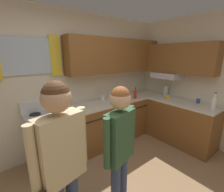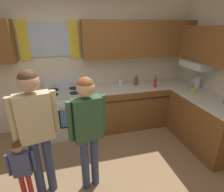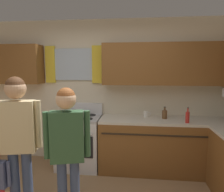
{
  "view_description": "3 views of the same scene",
  "coord_description": "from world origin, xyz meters",
  "px_view_note": "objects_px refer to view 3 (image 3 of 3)",
  "views": [
    {
      "loc": [
        -1.05,
        -0.92,
        1.83
      ],
      "look_at": [
        0.28,
        0.75,
        1.26
      ],
      "focal_mm": 24.97,
      "sensor_mm": 36.0,
      "label": 1
    },
    {
      "loc": [
        -0.3,
        -1.73,
        2.07
      ],
      "look_at": [
        0.29,
        0.54,
        1.13
      ],
      "focal_mm": 28.62,
      "sensor_mm": 36.0,
      "label": 2
    },
    {
      "loc": [
        0.6,
        -1.88,
        1.74
      ],
      "look_at": [
        0.29,
        0.78,
        1.38
      ],
      "focal_mm": 33.19,
      "sensor_mm": 36.0,
      "label": 3
    }
  ],
  "objects_px": {
    "adult_in_plaid": "(67,142)",
    "mug_ceramic_white": "(146,114)",
    "bottle_sauce_red": "(187,117)",
    "stove_oven": "(80,141)",
    "adult_holding_child": "(18,132)",
    "bottle_squat_brown": "(165,114)"
  },
  "relations": [
    {
      "from": "adult_in_plaid",
      "to": "mug_ceramic_white",
      "type": "bearing_deg",
      "value": 60.08
    },
    {
      "from": "stove_oven",
      "to": "bottle_squat_brown",
      "type": "distance_m",
      "value": 1.55
    },
    {
      "from": "adult_holding_child",
      "to": "bottle_sauce_red",
      "type": "bearing_deg",
      "value": 28.93
    },
    {
      "from": "adult_holding_child",
      "to": "adult_in_plaid",
      "type": "relative_size",
      "value": 1.07
    },
    {
      "from": "stove_oven",
      "to": "adult_holding_child",
      "type": "distance_m",
      "value": 1.5
    },
    {
      "from": "bottle_sauce_red",
      "to": "mug_ceramic_white",
      "type": "height_order",
      "value": "bottle_sauce_red"
    },
    {
      "from": "bottle_sauce_red",
      "to": "mug_ceramic_white",
      "type": "xyz_separation_m",
      "value": [
        -0.62,
        0.34,
        -0.05
      ]
    },
    {
      "from": "stove_oven",
      "to": "adult_in_plaid",
      "type": "bearing_deg",
      "value": -79.25
    },
    {
      "from": "stove_oven",
      "to": "bottle_squat_brown",
      "type": "height_order",
      "value": "bottle_squat_brown"
    },
    {
      "from": "bottle_squat_brown",
      "to": "bottle_sauce_red",
      "type": "height_order",
      "value": "bottle_sauce_red"
    },
    {
      "from": "bottle_sauce_red",
      "to": "adult_holding_child",
      "type": "xyz_separation_m",
      "value": [
        -2.08,
        -1.15,
        0.05
      ]
    },
    {
      "from": "stove_oven",
      "to": "mug_ceramic_white",
      "type": "height_order",
      "value": "stove_oven"
    },
    {
      "from": "bottle_squat_brown",
      "to": "adult_in_plaid",
      "type": "distance_m",
      "value": 1.87
    },
    {
      "from": "stove_oven",
      "to": "adult_in_plaid",
      "type": "distance_m",
      "value": 1.52
    },
    {
      "from": "stove_oven",
      "to": "adult_holding_child",
      "type": "relative_size",
      "value": 0.67
    },
    {
      "from": "mug_ceramic_white",
      "to": "adult_in_plaid",
      "type": "height_order",
      "value": "adult_in_plaid"
    },
    {
      "from": "mug_ceramic_white",
      "to": "adult_in_plaid",
      "type": "xyz_separation_m",
      "value": [
        -0.89,
        -1.55,
        0.03
      ]
    },
    {
      "from": "stove_oven",
      "to": "bottle_sauce_red",
      "type": "relative_size",
      "value": 4.48
    },
    {
      "from": "adult_in_plaid",
      "to": "stove_oven",
      "type": "bearing_deg",
      "value": 100.75
    },
    {
      "from": "bottle_sauce_red",
      "to": "adult_in_plaid",
      "type": "bearing_deg",
      "value": -141.33
    },
    {
      "from": "stove_oven",
      "to": "mug_ceramic_white",
      "type": "xyz_separation_m",
      "value": [
        1.16,
        0.14,
        0.48
      ]
    },
    {
      "from": "stove_oven",
      "to": "adult_in_plaid",
      "type": "relative_size",
      "value": 0.71
    }
  ]
}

